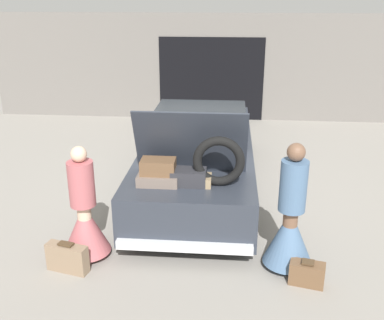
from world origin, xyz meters
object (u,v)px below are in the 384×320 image
at_px(car, 199,154).
at_px(suitcase_beside_left_person, 67,258).
at_px(suitcase_beside_right_person, 307,273).
at_px(person_right, 290,226).
at_px(person_left, 85,219).

distance_m(car, suitcase_beside_left_person, 3.15).
bearing_deg(suitcase_beside_right_person, person_right, 119.66).
relative_size(car, suitcase_beside_right_person, 11.31).
xyz_separation_m(person_left, suitcase_beside_right_person, (2.82, -0.39, -0.40)).
height_order(car, suitcase_beside_right_person, car).
height_order(car, person_right, car).
relative_size(car, person_right, 3.04).
distance_m(car, person_right, 2.76).
xyz_separation_m(car, person_left, (-1.31, -2.39, -0.08)).
height_order(person_left, person_right, person_right).
xyz_separation_m(person_right, suitcase_beside_left_person, (-2.76, -0.33, -0.41)).
xyz_separation_m(car, person_right, (1.31, -2.43, -0.03)).
distance_m(person_left, suitcase_beside_right_person, 2.87).
distance_m(person_left, person_right, 2.62).
bearing_deg(suitcase_beside_left_person, person_right, 6.77).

